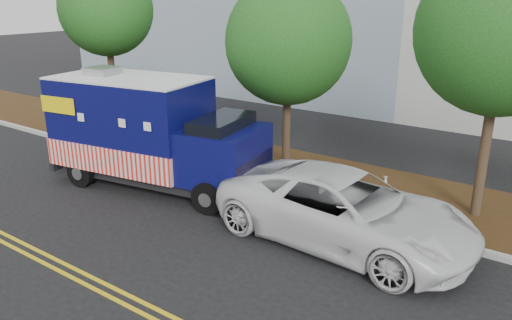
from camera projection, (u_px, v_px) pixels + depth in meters
The scene contains 11 objects.
ground at pixel (184, 196), 14.94m from camera, with size 120.00×120.00×0.00m, color black.
curb at pixel (214, 180), 16.00m from camera, with size 120.00×0.18×0.15m, color #9E9E99.
mulch_strip at pixel (252, 162), 17.62m from camera, with size 120.00×4.00×0.15m, color #321F0E.
centerline_near at pixel (51, 257), 11.49m from camera, with size 120.00×0.10×0.01m, color gold.
centerline_far at pixel (41, 262), 11.30m from camera, with size 120.00×0.10×0.01m, color gold.
tree_a at pixel (106, 10), 18.83m from camera, with size 3.52×3.52×6.94m.
tree_b at pixel (288, 42), 15.70m from camera, with size 4.02×4.02×6.32m.
tree_c at pixel (503, 31), 11.84m from camera, with size 4.13×4.13×7.01m.
sign_post at pixel (114, 119), 18.92m from camera, with size 0.06×0.06×2.40m, color #473828.
food_truck at pixel (148, 134), 15.38m from camera, with size 7.11×3.54×3.59m.
white_car at pixel (344, 209), 11.95m from camera, with size 2.90×6.28×1.75m, color silver.
Camera 1 is at (9.72, -10.02, 5.83)m, focal length 35.00 mm.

